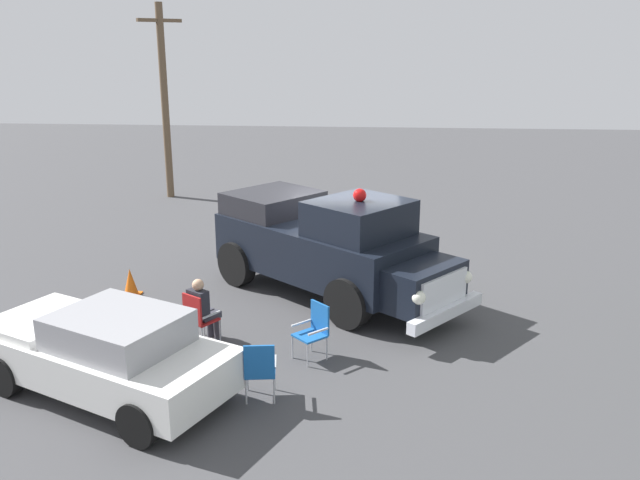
{
  "coord_description": "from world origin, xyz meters",
  "views": [
    {
      "loc": [
        0.72,
        -14.75,
        5.51
      ],
      "look_at": [
        -0.48,
        -0.5,
        1.25
      ],
      "focal_mm": 37.64,
      "sensor_mm": 36.0,
      "label": 1
    }
  ],
  "objects_px": {
    "classic_hot_rod": "(105,351)",
    "lawn_chair_near_truck": "(197,315)",
    "spectator_seated": "(203,308)",
    "lawn_chair_spare": "(315,327)",
    "utility_pole": "(165,99)",
    "vintage_fire_truck": "(328,244)",
    "lawn_chair_by_car": "(260,367)",
    "traffic_cone": "(131,283)"
  },
  "relations": [
    {
      "from": "traffic_cone",
      "to": "lawn_chair_by_car",
      "type": "bearing_deg",
      "value": -49.51
    },
    {
      "from": "classic_hot_rod",
      "to": "spectator_seated",
      "type": "bearing_deg",
      "value": 62.43
    },
    {
      "from": "utility_pole",
      "to": "traffic_cone",
      "type": "distance_m",
      "value": 10.56
    },
    {
      "from": "vintage_fire_truck",
      "to": "traffic_cone",
      "type": "height_order",
      "value": "vintage_fire_truck"
    },
    {
      "from": "lawn_chair_near_truck",
      "to": "lawn_chair_by_car",
      "type": "bearing_deg",
      "value": -52.3
    },
    {
      "from": "vintage_fire_truck",
      "to": "lawn_chair_by_car",
      "type": "distance_m",
      "value": 4.81
    },
    {
      "from": "lawn_chair_by_car",
      "to": "utility_pole",
      "type": "bearing_deg",
      "value": 112.1
    },
    {
      "from": "vintage_fire_truck",
      "to": "lawn_chair_near_truck",
      "type": "height_order",
      "value": "vintage_fire_truck"
    },
    {
      "from": "spectator_seated",
      "to": "traffic_cone",
      "type": "height_order",
      "value": "spectator_seated"
    },
    {
      "from": "lawn_chair_spare",
      "to": "utility_pole",
      "type": "bearing_deg",
      "value": 117.28
    },
    {
      "from": "lawn_chair_near_truck",
      "to": "lawn_chair_by_car",
      "type": "relative_size",
      "value": 1.0
    },
    {
      "from": "classic_hot_rod",
      "to": "utility_pole",
      "type": "relative_size",
      "value": 0.7
    },
    {
      "from": "lawn_chair_by_car",
      "to": "spectator_seated",
      "type": "distance_m",
      "value": 2.52
    },
    {
      "from": "lawn_chair_by_car",
      "to": "vintage_fire_truck",
      "type": "bearing_deg",
      "value": 81.28
    },
    {
      "from": "lawn_chair_spare",
      "to": "utility_pole",
      "type": "distance_m",
      "value": 14.41
    },
    {
      "from": "lawn_chair_near_truck",
      "to": "spectator_seated",
      "type": "bearing_deg",
      "value": 55.96
    },
    {
      "from": "lawn_chair_by_car",
      "to": "lawn_chair_spare",
      "type": "xyz_separation_m",
      "value": [
        0.72,
        1.61,
        0.0
      ]
    },
    {
      "from": "lawn_chair_spare",
      "to": "traffic_cone",
      "type": "relative_size",
      "value": 1.61
    },
    {
      "from": "classic_hot_rod",
      "to": "lawn_chair_near_truck",
      "type": "height_order",
      "value": "classic_hot_rod"
    },
    {
      "from": "lawn_chair_by_car",
      "to": "utility_pole",
      "type": "height_order",
      "value": "utility_pole"
    },
    {
      "from": "classic_hot_rod",
      "to": "lawn_chair_by_car",
      "type": "xyz_separation_m",
      "value": [
        2.5,
        -0.03,
        -0.16
      ]
    },
    {
      "from": "lawn_chair_spare",
      "to": "spectator_seated",
      "type": "height_order",
      "value": "spectator_seated"
    },
    {
      "from": "utility_pole",
      "to": "classic_hot_rod",
      "type": "bearing_deg",
      "value": -77.06
    },
    {
      "from": "classic_hot_rod",
      "to": "lawn_chair_by_car",
      "type": "relative_size",
      "value": 4.64
    },
    {
      "from": "spectator_seated",
      "to": "traffic_cone",
      "type": "distance_m",
      "value": 3.19
    },
    {
      "from": "lawn_chair_by_car",
      "to": "traffic_cone",
      "type": "distance_m",
      "value": 5.66
    },
    {
      "from": "spectator_seated",
      "to": "utility_pole",
      "type": "bearing_deg",
      "value": 109.63
    },
    {
      "from": "vintage_fire_truck",
      "to": "lawn_chair_spare",
      "type": "distance_m",
      "value": 3.16
    },
    {
      "from": "lawn_chair_near_truck",
      "to": "spectator_seated",
      "type": "height_order",
      "value": "spectator_seated"
    },
    {
      "from": "classic_hot_rod",
      "to": "lawn_chair_spare",
      "type": "bearing_deg",
      "value": 26.11
    },
    {
      "from": "utility_pole",
      "to": "traffic_cone",
      "type": "relative_size",
      "value": 10.66
    },
    {
      "from": "lawn_chair_near_truck",
      "to": "spectator_seated",
      "type": "relative_size",
      "value": 0.79
    },
    {
      "from": "classic_hot_rod",
      "to": "vintage_fire_truck",
      "type": "bearing_deg",
      "value": 55.45
    },
    {
      "from": "lawn_chair_by_car",
      "to": "lawn_chair_spare",
      "type": "distance_m",
      "value": 1.76
    },
    {
      "from": "vintage_fire_truck",
      "to": "spectator_seated",
      "type": "bearing_deg",
      "value": -129.23
    },
    {
      "from": "classic_hot_rod",
      "to": "traffic_cone",
      "type": "distance_m",
      "value": 4.45
    },
    {
      "from": "lawn_chair_by_car",
      "to": "spectator_seated",
      "type": "height_order",
      "value": "spectator_seated"
    },
    {
      "from": "lawn_chair_spare",
      "to": "spectator_seated",
      "type": "relative_size",
      "value": 0.79
    },
    {
      "from": "vintage_fire_truck",
      "to": "traffic_cone",
      "type": "distance_m",
      "value": 4.5
    },
    {
      "from": "lawn_chair_spare",
      "to": "traffic_cone",
      "type": "bearing_deg",
      "value": 148.49
    },
    {
      "from": "lawn_chair_by_car",
      "to": "spectator_seated",
      "type": "relative_size",
      "value": 0.79
    },
    {
      "from": "classic_hot_rod",
      "to": "lawn_chair_by_car",
      "type": "distance_m",
      "value": 2.51
    }
  ]
}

